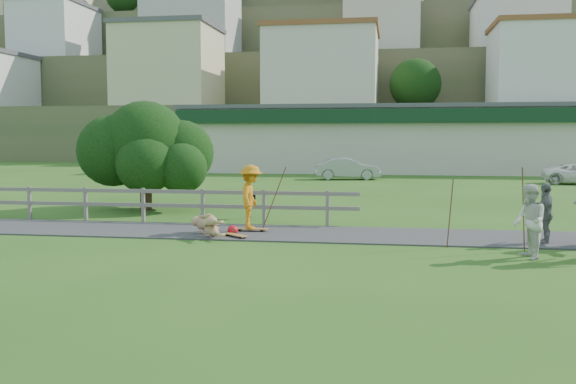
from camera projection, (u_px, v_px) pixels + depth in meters
name	position (u px, v px, depth m)	size (l,w,h in m)	color
ground	(239.00, 241.00, 16.94)	(260.00, 260.00, 0.00)	#2B5618
path	(252.00, 232.00, 18.41)	(34.00, 3.00, 0.04)	#313134
fence	(125.00, 199.00, 20.86)	(15.05, 0.10, 1.10)	slate
strip_mall	(393.00, 139.00, 50.42)	(32.50, 10.75, 5.10)	beige
hillside	(370.00, 65.00, 105.45)	(220.00, 67.00, 47.50)	#4F5F38
skater_rider	(251.00, 200.00, 18.44)	(1.20, 0.69, 1.86)	orange
skater_fallen	(208.00, 225.00, 17.65)	(1.83, 0.44, 0.67)	tan
spectator_a	(530.00, 222.00, 14.49)	(0.83, 0.64, 1.70)	silver
spectator_b	(545.00, 213.00, 16.43)	(0.93, 0.39, 1.60)	slate
car_silver	(347.00, 169.00, 41.11)	(1.46, 4.18, 1.38)	#A0A4A7
tree	(145.00, 163.00, 24.12)	(5.11, 5.11, 3.55)	black
bbq	(250.00, 206.00, 21.61)	(0.39, 0.30, 0.85)	black
longboard_rider	(251.00, 231.00, 18.52)	(0.98, 0.24, 0.11)	olive
longboard_fallen	(236.00, 237.00, 17.44)	(0.88, 0.21, 0.10)	olive
helmet	(233.00, 230.00, 17.91)	(0.30, 0.30, 0.30)	red
pole_rider	(274.00, 197.00, 18.73)	(0.03, 0.03, 2.02)	#513320
pole_spec_left	(450.00, 213.00, 15.92)	(0.03, 0.03, 1.73)	#513320
pole_spec_right	(523.00, 209.00, 15.43)	(0.03, 0.03, 2.03)	#513320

